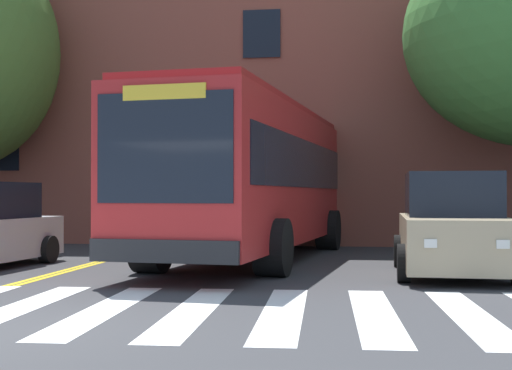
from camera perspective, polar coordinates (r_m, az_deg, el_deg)
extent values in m
cube|color=white|center=(10.03, -18.40, -9.31)|extent=(0.69, 4.25, 0.01)
cube|color=white|center=(9.63, -11.98, -9.70)|extent=(0.69, 4.25, 0.01)
cube|color=white|center=(9.35, -5.08, -9.98)|extent=(0.69, 4.25, 0.01)
cube|color=white|center=(9.21, 2.15, -10.13)|extent=(0.69, 4.25, 0.01)
cube|color=white|center=(9.21, 9.49, -10.11)|extent=(0.69, 4.25, 0.01)
cube|color=white|center=(9.36, 16.71, -9.94)|extent=(0.69, 4.25, 0.01)
cube|color=gold|center=(23.66, -6.09, -4.36)|extent=(0.12, 36.00, 0.01)
cube|color=gold|center=(23.62, -5.71, -4.37)|extent=(0.12, 36.00, 0.01)
cube|color=#B22323|center=(16.94, 0.35, 0.55)|extent=(3.95, 12.33, 2.89)
cube|color=black|center=(16.68, 4.56, 1.57)|extent=(1.37, 11.07, 1.04)
cube|color=black|center=(17.30, -3.71, 1.48)|extent=(1.37, 11.07, 1.04)
cube|color=black|center=(11.18, -7.38, 2.99)|extent=(2.24, 0.30, 1.73)
cube|color=yellow|center=(11.26, -7.38, 7.40)|extent=(1.37, 0.20, 0.24)
cube|color=#232326|center=(11.16, -7.45, -5.29)|extent=(2.45, 0.40, 0.36)
cube|color=maroon|center=(17.04, 0.35, 5.69)|extent=(3.74, 11.83, 0.16)
cylinder|color=black|center=(13.04, 1.37, -5.01)|extent=(0.68, 1.13, 1.07)
cylinder|color=black|center=(13.78, -8.40, -4.77)|extent=(0.68, 1.13, 1.07)
cylinder|color=black|center=(19.39, 5.79, -3.60)|extent=(0.68, 1.13, 1.07)
cylinder|color=black|center=(19.90, -1.05, -3.53)|extent=(0.68, 1.13, 1.07)
cylinder|color=black|center=(16.21, -16.28, -4.97)|extent=(0.26, 0.61, 0.60)
cube|color=tan|center=(13.81, 15.44, -4.32)|extent=(1.98, 4.34, 0.91)
cube|color=black|center=(13.91, 15.38, -0.72)|extent=(1.72, 2.11, 0.82)
cube|color=white|center=(11.74, 19.15, -4.50)|extent=(0.20, 0.05, 0.14)
cube|color=white|center=(11.62, 13.79, -4.56)|extent=(0.20, 0.05, 0.14)
cylinder|color=black|center=(12.46, 11.74, -6.13)|extent=(0.24, 0.67, 0.66)
cylinder|color=black|center=(15.27, 18.47, -5.11)|extent=(0.24, 0.67, 0.66)
cylinder|color=black|center=(15.10, 11.40, -5.18)|extent=(0.24, 0.67, 0.66)
cube|color=brown|center=(25.25, 1.67, 9.16)|extent=(40.24, 8.27, 11.68)
cube|color=black|center=(23.22, -19.67, 2.81)|extent=(1.10, 0.06, 1.40)
cube|color=black|center=(20.79, 0.46, 3.18)|extent=(1.10, 0.06, 1.40)
cube|color=black|center=(23.65, -19.64, 10.75)|extent=(1.10, 0.06, 1.40)
cube|color=black|center=(21.26, 0.46, 12.01)|extent=(1.10, 0.06, 1.40)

